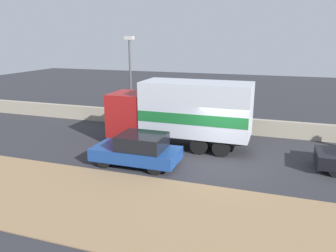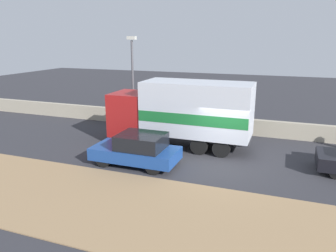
% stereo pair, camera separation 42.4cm
% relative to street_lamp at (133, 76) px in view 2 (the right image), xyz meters
% --- Properties ---
extents(ground_plane, '(80.00, 80.00, 0.00)m').
position_rel_street_lamp_xyz_m(ground_plane, '(6.57, -4.38, -3.46)').
color(ground_plane, '#2D2D33').
extents(dirt_shoulder_foreground, '(60.00, 5.19, 0.04)m').
position_rel_street_lamp_xyz_m(dirt_shoulder_foreground, '(6.57, -9.45, -3.44)').
color(dirt_shoulder_foreground, '#937551').
rests_on(dirt_shoulder_foreground, ground_plane).
extents(stone_wall_backdrop, '(60.00, 0.35, 0.99)m').
position_rel_street_lamp_xyz_m(stone_wall_backdrop, '(6.57, 1.16, -2.97)').
color(stone_wall_backdrop, '#A39984').
rests_on(stone_wall_backdrop, ground_plane).
extents(street_lamp, '(0.56, 0.28, 5.87)m').
position_rel_street_lamp_xyz_m(street_lamp, '(0.00, 0.00, 0.00)').
color(street_lamp, '#4C4C51').
rests_on(street_lamp, ground_plane).
extents(box_truck, '(7.71, 2.41, 3.57)m').
position_rel_street_lamp_xyz_m(box_truck, '(4.14, -2.33, -1.52)').
color(box_truck, maroon).
rests_on(box_truck, ground_plane).
extents(car_hatchback, '(4.04, 1.89, 1.51)m').
position_rel_street_lamp_xyz_m(car_hatchback, '(2.96, -5.67, -2.71)').
color(car_hatchback, navy).
rests_on(car_hatchback, ground_plane).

